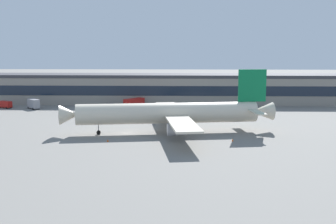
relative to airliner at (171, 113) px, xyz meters
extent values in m
plane|color=slate|center=(-11.76, -0.54, -5.31)|extent=(600.00, 600.00, 0.00)
cube|color=gray|center=(-11.76, 59.16, -0.11)|extent=(176.91, 14.14, 10.40)
cube|color=#38383D|center=(-11.76, 59.16, 5.69)|extent=(180.45, 14.42, 1.20)
cube|color=#192333|center=(-11.76, 52.04, 0.41)|extent=(173.37, 0.16, 3.74)
cylinder|color=beige|center=(-0.90, -0.14, 0.02)|extent=(47.80, 12.47, 5.41)
cone|color=beige|center=(-25.99, -3.94, 0.02)|extent=(5.58, 5.81, 5.14)
cone|color=beige|center=(24.47, 3.71, 0.02)|extent=(6.61, 5.70, 4.87)
cube|color=#0C723F|center=(21.61, 3.28, 7.05)|extent=(7.56, 1.63, 8.65)
cube|color=beige|center=(22.00, -2.68, 0.83)|extent=(3.83, 9.98, 0.30)
cube|color=beige|center=(20.22, 9.08, 0.83)|extent=(3.83, 9.98, 0.30)
cube|color=beige|center=(3.09, -13.08, -0.53)|extent=(9.14, 22.04, 0.50)
cube|color=beige|center=(-0.93, 13.41, -0.53)|extent=(9.14, 22.04, 0.50)
cylinder|color=#99999E|center=(1.62, -10.06, -2.41)|extent=(4.86, 3.61, 2.97)
cylinder|color=#99999E|center=(-1.44, 10.09, -2.41)|extent=(4.86, 3.61, 2.97)
cylinder|color=black|center=(-18.75, -2.84, -4.76)|extent=(1.16, 0.66, 1.10)
cylinder|color=slate|center=(-18.75, -2.84, -3.18)|extent=(0.24, 0.24, 2.62)
cylinder|color=black|center=(1.82, -2.19, -4.76)|extent=(1.16, 0.66, 1.10)
cylinder|color=slate|center=(1.82, -2.19, -3.18)|extent=(0.24, 0.24, 2.62)
cylinder|color=black|center=(1.09, 2.63, -4.76)|extent=(1.16, 0.66, 1.10)
cylinder|color=slate|center=(1.09, 2.63, -3.18)|extent=(0.24, 0.24, 2.62)
cube|color=gray|center=(-51.17, 42.56, -3.36)|extent=(5.81, 6.05, 3.20)
cube|color=black|center=(-50.06, 41.34, -2.72)|extent=(3.05, 3.04, 0.80)
cylinder|color=black|center=(-48.95, 41.74, -4.96)|extent=(0.69, 0.72, 0.70)
cylinder|color=black|center=(-50.55, 40.28, -4.96)|extent=(0.69, 0.72, 0.70)
cylinder|color=black|center=(-51.78, 44.84, -4.96)|extent=(0.69, 0.72, 0.70)
cylinder|color=black|center=(-53.38, 43.39, -4.96)|extent=(0.69, 0.72, 0.70)
cube|color=black|center=(-24.06, 44.24, -4.26)|extent=(3.33, 5.15, 1.40)
cube|color=black|center=(-23.85, 45.54, -3.98)|extent=(2.63, 2.04, 0.35)
cylinder|color=black|center=(-24.95, 46.08, -4.96)|extent=(0.41, 0.74, 0.70)
cylinder|color=black|center=(-22.64, 45.71, -4.96)|extent=(0.41, 0.74, 0.70)
cylinder|color=black|center=(-25.48, 42.76, -4.96)|extent=(0.41, 0.74, 0.70)
cylinder|color=black|center=(-23.17, 42.39, -4.96)|extent=(0.41, 0.74, 0.70)
cube|color=red|center=(-62.25, 44.09, -3.86)|extent=(5.63, 4.31, 2.20)
cube|color=black|center=(-63.52, 44.73, -3.42)|extent=(2.54, 2.63, 0.55)
cylinder|color=black|center=(-64.32, 44.03, -4.96)|extent=(0.76, 0.58, 0.70)
cylinder|color=black|center=(-63.42, 45.79, -4.96)|extent=(0.76, 0.58, 0.70)
cylinder|color=black|center=(-61.07, 42.38, -4.96)|extent=(0.76, 0.58, 0.70)
cylinder|color=black|center=(-60.17, 44.15, -4.96)|extent=(0.76, 0.58, 0.70)
cube|color=black|center=(27.10, 44.28, -4.16)|extent=(6.20, 5.63, 1.60)
cube|color=black|center=(25.75, 43.15, -3.84)|extent=(2.90, 2.85, 0.40)
cylinder|color=black|center=(25.95, 42.15, -4.96)|extent=(0.73, 0.68, 0.70)
cylinder|color=black|center=(24.80, 43.54, -4.96)|extent=(0.73, 0.68, 0.70)
cylinder|color=black|center=(29.40, 45.02, -4.96)|extent=(0.73, 0.68, 0.70)
cylinder|color=black|center=(28.25, 46.40, -4.96)|extent=(0.73, 0.68, 0.70)
cube|color=red|center=(-14.94, 47.13, -3.46)|extent=(7.52, 8.25, 3.00)
cube|color=black|center=(-16.41, 45.35, -2.86)|extent=(3.86, 3.91, 0.75)
cylinder|color=black|center=(-15.84, 44.06, -4.96)|extent=(0.68, 0.73, 0.70)
cylinder|color=black|center=(-17.78, 45.67, -4.96)|extent=(0.68, 0.73, 0.70)
cylinder|color=black|center=(-12.09, 48.59, -4.96)|extent=(0.68, 0.73, 0.70)
cylinder|color=black|center=(-14.03, 50.20, -4.96)|extent=(0.68, 0.73, 0.70)
cube|color=white|center=(-3.30, 40.24, -4.21)|extent=(4.76, 3.85, 1.50)
cube|color=black|center=(-2.25, 39.64, -3.91)|extent=(2.21, 2.28, 0.38)
cylinder|color=black|center=(-1.53, 40.21, -4.96)|extent=(0.76, 0.61, 0.70)
cylinder|color=black|center=(-2.39, 38.73, -4.96)|extent=(0.76, 0.61, 0.70)
cylinder|color=black|center=(-4.20, 41.75, -4.96)|extent=(0.76, 0.61, 0.70)
cylinder|color=black|center=(-5.06, 40.27, -4.96)|extent=(0.76, 0.61, 0.70)
cone|color=#F2590C|center=(-14.96, -11.11, -5.03)|extent=(0.45, 0.45, 0.56)
cone|color=#F2590C|center=(15.21, -9.74, -5.01)|extent=(0.48, 0.48, 0.61)
camera|label=1|loc=(3.00, -114.84, 17.90)|focal=47.26mm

